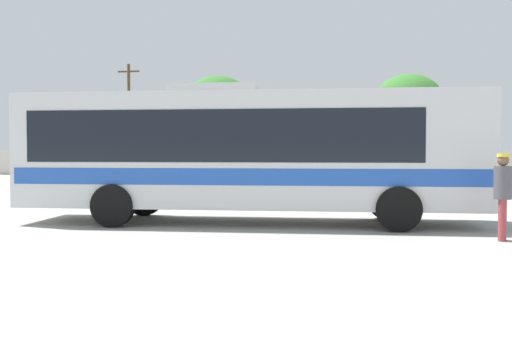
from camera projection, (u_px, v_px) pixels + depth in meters
ground_plane at (289, 193)px, 24.40m from camera, size 300.00×300.00×0.00m
perimeter_wall at (297, 163)px, 41.08m from camera, size 80.00×0.30×1.87m
coach_bus_silver_blue at (244, 150)px, 14.32m from camera, size 11.64×2.90×3.51m
attendant_by_bus_door at (503, 191)px, 11.43m from camera, size 0.44×0.44×1.79m
parked_car_leftmost_black at (168, 166)px, 38.12m from camera, size 4.25×2.21×1.52m
parked_car_second_maroon at (249, 167)px, 38.29m from camera, size 4.14×2.21×1.43m
parked_car_third_black at (332, 167)px, 36.96m from camera, size 4.72×2.25×1.51m
utility_pole_near at (129, 117)px, 45.46m from camera, size 1.80×0.25×8.87m
roadside_tree_left at (124, 124)px, 48.71m from camera, size 4.14×4.14×5.95m
roadside_tree_midleft at (218, 106)px, 46.39m from camera, size 5.87×5.87×8.06m
roadside_tree_midright at (407, 122)px, 46.74m from camera, size 3.23×3.23×5.67m
roadside_tree_right at (408, 104)px, 46.14m from camera, size 5.81×5.81×8.17m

